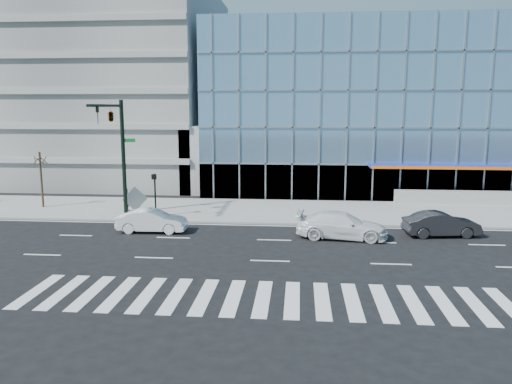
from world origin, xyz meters
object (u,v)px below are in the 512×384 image
white_sedan (152,221)px  tilted_panel (135,199)px  traffic_signal (115,130)px  white_suv (342,225)px  dark_sedan (441,224)px  ped_signal_post (155,188)px  pedestrian (127,200)px  street_tree_near (40,159)px

white_sedan → tilted_panel: size_ratio=3.29×
traffic_signal → tilted_panel: size_ratio=6.15×
white_suv → white_sedan: (-11.58, 0.47, -0.07)m
traffic_signal → dark_sedan: traffic_signal is taller
dark_sedan → white_suv: bearing=91.8°
traffic_signal → white_suv: bearing=-14.1°
ped_signal_post → tilted_panel: size_ratio=2.31×
white_suv → pedestrian: 16.12m
white_suv → tilted_panel: bearing=74.5°
street_tree_near → tilted_panel: size_ratio=3.25×
traffic_signal → pedestrian: size_ratio=4.73×
street_tree_near → dark_sedan: bearing=-11.5°
white_suv → pedestrian: (-15.05, 5.77, 0.22)m
white_suv → white_sedan: size_ratio=1.25×
traffic_signal → ped_signal_post: 4.75m
street_tree_near → pedestrian: street_tree_near is taller
traffic_signal → white_sedan: traffic_signal is taller
tilted_panel → white_sedan: bearing=-89.0°
traffic_signal → tilted_panel: traffic_signal is taller
white_sedan → tilted_panel: 5.96m
pedestrian → street_tree_near: bearing=98.5°
traffic_signal → white_sedan: 7.20m
street_tree_near → dark_sedan: size_ratio=0.95×
white_sedan → pedestrian: bearing=31.9°
street_tree_near → tilted_panel: street_tree_near is taller
street_tree_near → white_suv: bearing=-17.0°
pedestrian → ped_signal_post: bearing=-105.9°
ped_signal_post → tilted_panel: ped_signal_post is taller
street_tree_near → white_sedan: street_tree_near is taller
white_sedan → tilted_panel: (-2.82, 5.23, 0.37)m
traffic_signal → street_tree_near: traffic_signal is taller
street_tree_near → white_sedan: (10.36, -6.22, -3.08)m
white_sedan → white_suv: bearing=-93.6°
street_tree_near → pedestrian: 7.49m
dark_sedan → street_tree_near: bearing=70.9°
pedestrian → traffic_signal: bearing=-160.7°
ped_signal_post → white_sedan: (0.86, -3.66, -1.44)m
traffic_signal → white_suv: 16.32m
street_tree_near → white_sedan: size_ratio=0.99×
traffic_signal → white_sedan: size_ratio=1.87×
street_tree_near → white_suv: 23.14m
street_tree_near → white_suv: street_tree_near is taller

